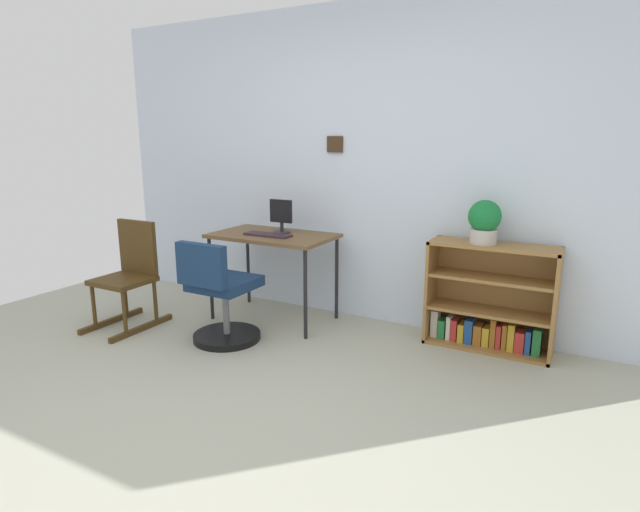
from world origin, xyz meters
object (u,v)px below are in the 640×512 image
Objects in this scene: desk at (273,241)px; office_chair at (220,299)px; monitor at (281,216)px; keyboard at (268,235)px; bookshelf_low at (490,303)px; rocking_chair at (130,273)px; potted_plant_on_shelf at (484,221)px.

office_chair is at bearing -95.49° from desk.
monitor is (0.04, 0.08, 0.20)m from desk.
keyboard is at bearing -84.56° from desk.
monitor is 0.31× the size of bookshelf_low.
monitor reaches higher than office_chair.
rocking_chair is at bearing -144.58° from desk.
rocking_chair reaches higher than office_chair.
desk is 1.26× the size of office_chair.
potted_plant_on_shelf reaches higher than bookshelf_low.
bookshelf_low is (1.81, 0.90, -0.01)m from office_chair.
keyboard is 0.50× the size of office_chair.
monitor is at bearing 63.84° from desk.
rocking_chair is (-1.01, -0.76, -0.45)m from monitor.
bookshelf_low is at bearing 8.66° from desk.
bookshelf_low is (1.74, 0.35, -0.42)m from keyboard.
bookshelf_low reaches higher than keyboard.
bookshelf_low is at bearing 19.38° from rocking_chair.
potted_plant_on_shelf reaches higher than monitor.
rocking_chair is (-0.91, -0.05, 0.10)m from office_chair.
monitor is 0.90m from office_chair.
office_chair is at bearing -153.51° from bookshelf_low.
rocking_chair reaches higher than bookshelf_low.
potted_plant_on_shelf is (1.74, 0.85, 0.61)m from office_chair.
monitor is 0.35× the size of office_chair.
keyboard is 1.28× the size of potted_plant_on_shelf.
rocking_chair is at bearing -148.37° from keyboard.
potted_plant_on_shelf is (-0.07, -0.05, 0.62)m from bookshelf_low.
keyboard is at bearing -100.00° from monitor.
rocking_chair is 2.76× the size of potted_plant_on_shelf.
office_chair is at bearing 3.41° from rocking_chair.
desk is at bearing 35.42° from rocking_chair.
monitor reaches higher than desk.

